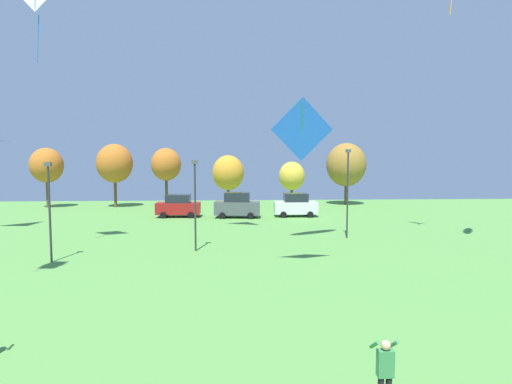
{
  "coord_description": "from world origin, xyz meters",
  "views": [
    {
      "loc": [
        -0.77,
        1.54,
        5.59
      ],
      "look_at": [
        0.01,
        15.73,
        4.53
      ],
      "focal_mm": 28.0,
      "sensor_mm": 36.0,
      "label": 1
    }
  ],
  "objects_px": {
    "parked_car_leftmost": "(178,206)",
    "parked_car_third_from_left": "(296,205)",
    "treeline_tree_2": "(166,165)",
    "treeline_tree_4": "(292,176)",
    "treeline_tree_0": "(47,165)",
    "treeline_tree_1": "(115,164)",
    "kite_flying_1": "(302,129)",
    "person_standing_mid_field": "(385,370)",
    "parked_car_second_from_left": "(237,205)",
    "light_post_0": "(49,206)",
    "treeline_tree_5": "(346,165)",
    "treeline_tree_3": "(228,173)",
    "light_post_2": "(195,200)",
    "light_post_1": "(348,188)"
  },
  "relations": [
    {
      "from": "person_standing_mid_field",
      "to": "treeline_tree_5",
      "type": "relative_size",
      "value": 0.21
    },
    {
      "from": "parked_car_leftmost",
      "to": "treeline_tree_5",
      "type": "bearing_deg",
      "value": 28.48
    },
    {
      "from": "kite_flying_1",
      "to": "treeline_tree_1",
      "type": "xyz_separation_m",
      "value": [
        -18.16,
        30.47,
        -1.8
      ]
    },
    {
      "from": "parked_car_leftmost",
      "to": "light_post_1",
      "type": "xyz_separation_m",
      "value": [
        14.01,
        -12.06,
        2.53
      ]
    },
    {
      "from": "kite_flying_1",
      "to": "parked_car_leftmost",
      "type": "xyz_separation_m",
      "value": [
        -9.09,
        20.93,
        -6.08
      ]
    },
    {
      "from": "treeline_tree_2",
      "to": "treeline_tree_4",
      "type": "xyz_separation_m",
      "value": [
        15.72,
        -0.86,
        -1.46
      ]
    },
    {
      "from": "treeline_tree_0",
      "to": "treeline_tree_2",
      "type": "xyz_separation_m",
      "value": [
        14.45,
        0.25,
        0.1
      ]
    },
    {
      "from": "light_post_2",
      "to": "treeline_tree_2",
      "type": "bearing_deg",
      "value": 103.34
    },
    {
      "from": "person_standing_mid_field",
      "to": "treeline_tree_1",
      "type": "relative_size",
      "value": 0.22
    },
    {
      "from": "parked_car_second_from_left",
      "to": "light_post_1",
      "type": "xyz_separation_m",
      "value": [
        8.0,
        -11.26,
        2.42
      ]
    },
    {
      "from": "parked_car_leftmost",
      "to": "light_post_0",
      "type": "bearing_deg",
      "value": -103.74
    },
    {
      "from": "light_post_0",
      "to": "treeline_tree_2",
      "type": "bearing_deg",
      "value": 86.39
    },
    {
      "from": "treeline_tree_4",
      "to": "treeline_tree_3",
      "type": "bearing_deg",
      "value": 173.92
    },
    {
      "from": "parked_car_leftmost",
      "to": "treeline_tree_0",
      "type": "relative_size",
      "value": 0.6
    },
    {
      "from": "light_post_2",
      "to": "treeline_tree_2",
      "type": "height_order",
      "value": "treeline_tree_2"
    },
    {
      "from": "parked_car_second_from_left",
      "to": "light_post_2",
      "type": "bearing_deg",
      "value": -94.57
    },
    {
      "from": "kite_flying_1",
      "to": "treeline_tree_5",
      "type": "relative_size",
      "value": 0.39
    },
    {
      "from": "light_post_1",
      "to": "light_post_2",
      "type": "bearing_deg",
      "value": -160.74
    },
    {
      "from": "light_post_1",
      "to": "parked_car_leftmost",
      "type": "bearing_deg",
      "value": 139.26
    },
    {
      "from": "treeline_tree_2",
      "to": "treeline_tree_4",
      "type": "relative_size",
      "value": 1.3
    },
    {
      "from": "parked_car_second_from_left",
      "to": "light_post_0",
      "type": "bearing_deg",
      "value": -115.45
    },
    {
      "from": "parked_car_third_from_left",
      "to": "treeline_tree_0",
      "type": "bearing_deg",
      "value": 162.25
    },
    {
      "from": "treeline_tree_5",
      "to": "treeline_tree_0",
      "type": "bearing_deg",
      "value": -177.75
    },
    {
      "from": "parked_car_second_from_left",
      "to": "treeline_tree_5",
      "type": "relative_size",
      "value": 0.58
    },
    {
      "from": "kite_flying_1",
      "to": "light_post_0",
      "type": "xyz_separation_m",
      "value": [
        -13.64,
        2.73,
        -4.03
      ]
    },
    {
      "from": "parked_car_leftmost",
      "to": "parked_car_third_from_left",
      "type": "relative_size",
      "value": 1.0
    },
    {
      "from": "parked_car_third_from_left",
      "to": "treeline_tree_2",
      "type": "distance_m",
      "value": 18.33
    },
    {
      "from": "treeline_tree_0",
      "to": "treeline_tree_1",
      "type": "height_order",
      "value": "treeline_tree_1"
    },
    {
      "from": "treeline_tree_0",
      "to": "treeline_tree_2",
      "type": "relative_size",
      "value": 1.0
    },
    {
      "from": "parked_car_third_from_left",
      "to": "light_post_0",
      "type": "height_order",
      "value": "light_post_0"
    },
    {
      "from": "treeline_tree_4",
      "to": "treeline_tree_1",
      "type": "bearing_deg",
      "value": 178.19
    },
    {
      "from": "kite_flying_1",
      "to": "treeline_tree_0",
      "type": "bearing_deg",
      "value": 130.91
    },
    {
      "from": "treeline_tree_2",
      "to": "person_standing_mid_field",
      "type": "bearing_deg",
      "value": -74.28
    },
    {
      "from": "treeline_tree_4",
      "to": "treeline_tree_5",
      "type": "relative_size",
      "value": 0.7
    },
    {
      "from": "parked_car_second_from_left",
      "to": "treeline_tree_2",
      "type": "height_order",
      "value": "treeline_tree_2"
    },
    {
      "from": "treeline_tree_5",
      "to": "person_standing_mid_field",
      "type": "bearing_deg",
      "value": -104.69
    },
    {
      "from": "person_standing_mid_field",
      "to": "treeline_tree_1",
      "type": "height_order",
      "value": "treeline_tree_1"
    },
    {
      "from": "parked_car_second_from_left",
      "to": "parked_car_leftmost",
      "type": "bearing_deg",
      "value": 178.21
    },
    {
      "from": "treeline_tree_2",
      "to": "treeline_tree_4",
      "type": "distance_m",
      "value": 15.81
    },
    {
      "from": "light_post_1",
      "to": "light_post_2",
      "type": "xyz_separation_m",
      "value": [
        -10.75,
        -3.76,
        -0.42
      ]
    },
    {
      "from": "treeline_tree_2",
      "to": "treeline_tree_5",
      "type": "height_order",
      "value": "treeline_tree_5"
    },
    {
      "from": "treeline_tree_1",
      "to": "treeline_tree_5",
      "type": "xyz_separation_m",
      "value": [
        29.48,
        1.39,
        -0.18
      ]
    },
    {
      "from": "parked_car_third_from_left",
      "to": "light_post_1",
      "type": "relative_size",
      "value": 0.67
    },
    {
      "from": "kite_flying_1",
      "to": "treeline_tree_4",
      "type": "height_order",
      "value": "kite_flying_1"
    },
    {
      "from": "parked_car_second_from_left",
      "to": "treeline_tree_0",
      "type": "distance_m",
      "value": 25.71
    },
    {
      "from": "kite_flying_1",
      "to": "treeline_tree_2",
      "type": "relative_size",
      "value": 0.43
    },
    {
      "from": "parked_car_third_from_left",
      "to": "treeline_tree_3",
      "type": "bearing_deg",
      "value": 125.93
    },
    {
      "from": "parked_car_second_from_left",
      "to": "kite_flying_1",
      "type": "bearing_deg",
      "value": -75.49
    },
    {
      "from": "light_post_0",
      "to": "light_post_2",
      "type": "distance_m",
      "value": 8.16
    },
    {
      "from": "person_standing_mid_field",
      "to": "treeline_tree_0",
      "type": "bearing_deg",
      "value": 118.15
    }
  ]
}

